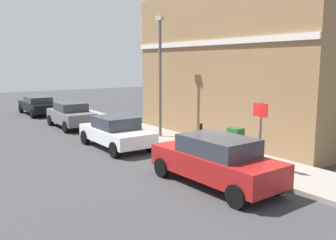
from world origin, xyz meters
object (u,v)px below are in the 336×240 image
at_px(car_red, 216,160).
at_px(car_white, 116,132).
at_px(lamppost, 160,71).
at_px(utility_cabinet, 235,144).
at_px(bollard_near_cabinet, 201,134).
at_px(car_grey, 71,115).
at_px(street_sign, 260,126).
at_px(car_black, 38,105).

relative_size(car_red, car_white, 1.08).
relative_size(car_red, lamppost, 0.77).
height_order(utility_cabinet, bollard_near_cabinet, utility_cabinet).
bearing_deg(car_grey, bollard_near_cabinet, -162.51).
bearing_deg(car_white, lamppost, -80.81).
relative_size(bollard_near_cabinet, street_sign, 0.45).
bearing_deg(bollard_near_cabinet, lamppost, 91.25).
bearing_deg(car_white, car_black, -0.70).
bearing_deg(bollard_near_cabinet, car_red, -124.96).
bearing_deg(utility_cabinet, bollard_near_cabinet, 87.26).
bearing_deg(lamppost, car_black, 101.24).
relative_size(car_black, bollard_near_cabinet, 4.28).
bearing_deg(lamppost, bollard_near_cabinet, -88.75).
bearing_deg(car_red, utility_cabinet, -59.18).
xyz_separation_m(street_sign, lamppost, (0.65, 6.72, 1.64)).
height_order(utility_cabinet, street_sign, street_sign).
bearing_deg(utility_cabinet, car_black, 97.87).
height_order(car_grey, car_black, car_grey).
bearing_deg(car_red, street_sign, -95.36).
height_order(car_grey, street_sign, street_sign).
distance_m(bollard_near_cabinet, lamppost, 3.94).
height_order(car_grey, utility_cabinet, car_grey).
bearing_deg(street_sign, lamppost, 84.51).
relative_size(street_sign, lamppost, 0.40).
height_order(street_sign, lamppost, lamppost).
distance_m(car_red, bollard_near_cabinet, 4.43).
relative_size(car_grey, lamppost, 0.69).
distance_m(car_red, car_white, 6.19).
distance_m(street_sign, lamppost, 6.95).
height_order(utility_cabinet, lamppost, lamppost).
height_order(car_black, street_sign, street_sign).
height_order(car_red, lamppost, lamppost).
xyz_separation_m(car_black, lamppost, (2.41, -12.11, 2.61)).
bearing_deg(street_sign, car_red, 176.11).
bearing_deg(utility_cabinet, car_white, 119.18).
xyz_separation_m(car_black, street_sign, (1.76, -18.83, 0.97)).
distance_m(car_red, street_sign, 2.02).
bearing_deg(street_sign, bollard_near_cabinet, 79.27).
bearing_deg(car_grey, car_white, 179.25).
bearing_deg(car_white, bollard_near_cabinet, -133.19).
bearing_deg(car_red, lamppost, -22.03).
distance_m(car_grey, street_sign, 12.46).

